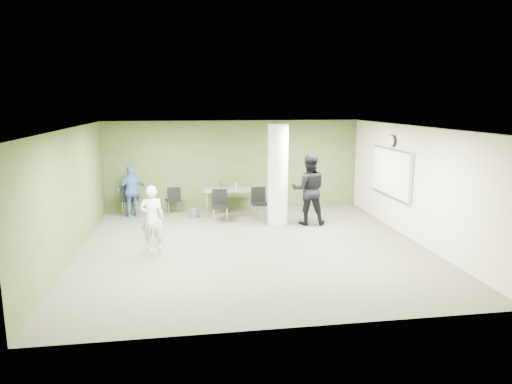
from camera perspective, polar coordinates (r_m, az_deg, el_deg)
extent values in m
plane|color=#535242|center=(10.85, -0.44, -6.84)|extent=(8.00, 8.00, 0.00)
plane|color=white|center=(10.34, -0.46, 8.09)|extent=(8.00, 8.00, 0.00)
cube|color=#445427|center=(14.42, -2.73, 3.35)|extent=(8.00, 2.80, 0.02)
cube|color=#445427|center=(10.70, -22.16, -0.19)|extent=(0.02, 8.00, 2.80)
cube|color=beige|center=(11.75, 19.24, 0.96)|extent=(0.02, 8.00, 2.80)
cylinder|color=silver|center=(12.61, 2.75, 2.23)|extent=(0.56, 0.56, 2.80)
cube|color=silver|center=(12.76, 16.50, 2.35)|extent=(0.04, 2.30, 1.30)
cube|color=white|center=(12.75, 16.40, 2.34)|extent=(0.02, 2.20, 1.20)
cylinder|color=black|center=(12.67, 16.71, 6.15)|extent=(0.05, 0.32, 0.32)
cylinder|color=white|center=(12.66, 16.59, 6.15)|extent=(0.02, 0.26, 0.26)
cube|color=gray|center=(13.79, -3.05, 0.31)|extent=(1.70, 0.85, 0.04)
cylinder|color=silver|center=(13.59, -6.14, -1.58)|extent=(0.04, 0.04, 0.74)
cylinder|color=silver|center=(13.62, 0.11, -1.50)|extent=(0.04, 0.04, 0.74)
cylinder|color=silver|center=(14.16, -6.06, -1.07)|extent=(0.04, 0.04, 0.74)
cylinder|color=silver|center=(14.18, -0.06, -0.99)|extent=(0.04, 0.04, 0.74)
cylinder|color=#174524|center=(13.94, -4.44, 1.02)|extent=(0.07, 0.07, 0.25)
cylinder|color=#B2B2B7|center=(13.91, -2.51, 0.87)|extent=(0.06, 0.06, 0.18)
cylinder|color=#4C4C4C|center=(13.58, -7.74, -2.64)|extent=(0.24, 0.24, 0.28)
cube|color=black|center=(14.27, -15.48, -0.93)|extent=(0.49, 0.49, 0.05)
cube|color=black|center=(14.00, -15.65, -0.07)|extent=(0.46, 0.05, 0.47)
cylinder|color=silver|center=(14.48, -14.55, -1.69)|extent=(0.02, 0.02, 0.45)
cylinder|color=silver|center=(14.54, -16.10, -1.73)|extent=(0.02, 0.02, 0.45)
cylinder|color=silver|center=(14.10, -14.74, -2.05)|extent=(0.02, 0.02, 0.45)
cylinder|color=silver|center=(14.16, -16.33, -2.08)|extent=(0.02, 0.02, 0.45)
cube|color=black|center=(14.18, -10.35, -1.01)|extent=(0.51, 0.51, 0.05)
cube|color=black|center=(13.95, -10.22, -0.24)|extent=(0.40, 0.13, 0.41)
cylinder|color=silver|center=(14.43, -9.79, -1.65)|extent=(0.02, 0.02, 0.39)
cylinder|color=silver|center=(14.36, -11.15, -1.76)|extent=(0.02, 0.02, 0.39)
cylinder|color=silver|center=(14.10, -9.48, -1.94)|extent=(0.02, 0.02, 0.39)
cylinder|color=silver|center=(14.03, -10.86, -2.06)|extent=(0.02, 0.02, 0.39)
cube|color=black|center=(13.00, -4.51, -1.82)|extent=(0.47, 0.47, 0.05)
cube|color=black|center=(13.15, -4.56, -0.58)|extent=(0.43, 0.05, 0.44)
cylinder|color=silver|center=(12.86, -5.29, -3.03)|extent=(0.02, 0.02, 0.42)
cylinder|color=silver|center=(12.88, -3.63, -2.99)|extent=(0.02, 0.02, 0.42)
cylinder|color=silver|center=(13.23, -5.34, -2.64)|extent=(0.02, 0.02, 0.42)
cylinder|color=silver|center=(13.24, -3.72, -2.60)|extent=(0.02, 0.02, 0.42)
cube|color=black|center=(13.33, 0.43, -1.47)|extent=(0.46, 0.46, 0.05)
cube|color=black|center=(13.47, 0.29, -0.27)|extent=(0.43, 0.04, 0.44)
cylinder|color=silver|center=(13.17, -0.23, -2.65)|extent=(0.02, 0.02, 0.42)
cylinder|color=silver|center=(13.23, 1.36, -2.59)|extent=(0.02, 0.02, 0.42)
cylinder|color=silver|center=(13.53, -0.48, -2.28)|extent=(0.02, 0.02, 0.42)
cylinder|color=silver|center=(13.59, 1.07, -2.22)|extent=(0.02, 0.02, 0.42)
imported|color=silver|center=(10.69, -12.86, -3.19)|extent=(0.56, 0.38, 1.51)
imported|color=black|center=(12.69, 6.60, 0.32)|extent=(1.07, 0.90, 1.97)
imported|color=#4470A8|center=(13.95, -15.24, 0.08)|extent=(0.98, 0.68, 1.54)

